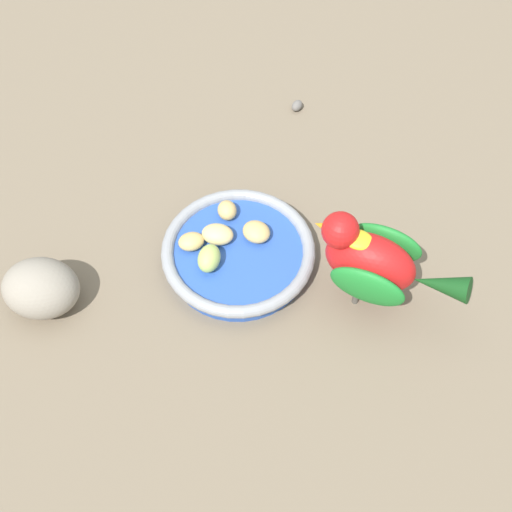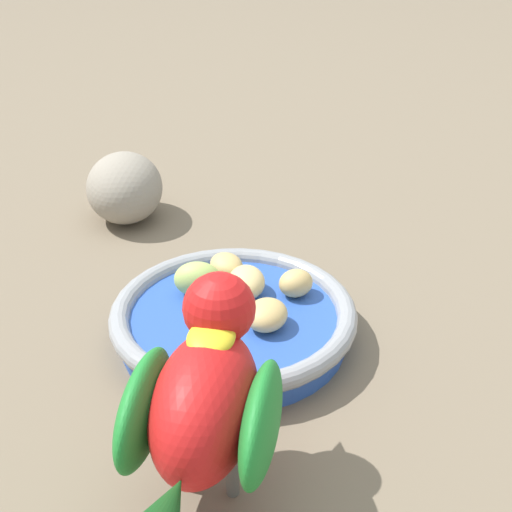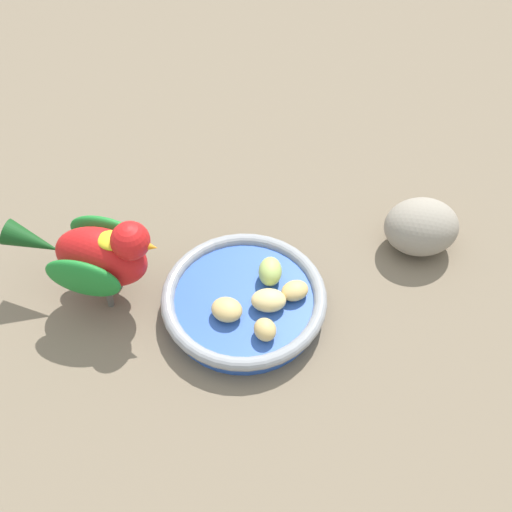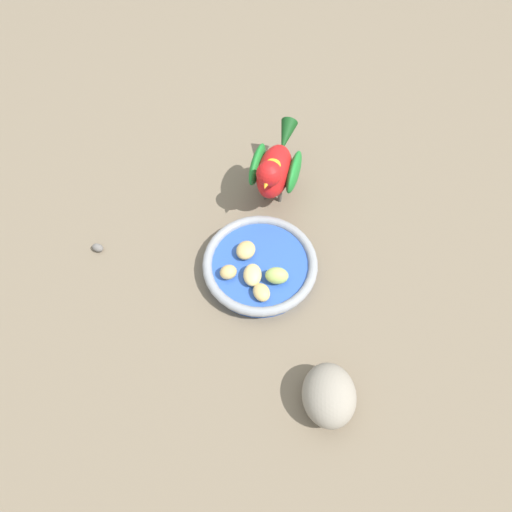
# 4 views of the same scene
# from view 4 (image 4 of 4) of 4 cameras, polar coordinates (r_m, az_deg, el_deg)

# --- Properties ---
(ground_plane) EXTENTS (4.00, 4.00, 0.00)m
(ground_plane) POSITION_cam_4_polar(r_m,az_deg,el_deg) (0.79, -0.92, -1.57)
(ground_plane) COLOR #756651
(feeding_bowl) EXTENTS (0.19, 0.19, 0.03)m
(feeding_bowl) POSITION_cam_4_polar(r_m,az_deg,el_deg) (0.77, 0.49, -1.13)
(feeding_bowl) COLOR #2D56B7
(feeding_bowl) RESTS_ON ground_plane
(apple_piece_0) EXTENTS (0.05, 0.05, 0.02)m
(apple_piece_0) POSITION_cam_4_polar(r_m,az_deg,el_deg) (0.77, -0.88, 0.78)
(apple_piece_0) COLOR tan
(apple_piece_0) RESTS_ON feeding_bowl
(apple_piece_1) EXTENTS (0.04, 0.04, 0.03)m
(apple_piece_1) POSITION_cam_4_polar(r_m,az_deg,el_deg) (0.74, 2.51, -2.36)
(apple_piece_1) COLOR #B2CC66
(apple_piece_1) RESTS_ON feeding_bowl
(apple_piece_2) EXTENTS (0.04, 0.04, 0.02)m
(apple_piece_2) POSITION_cam_4_polar(r_m,az_deg,el_deg) (0.74, -0.79, -2.35)
(apple_piece_2) COLOR #E5C67F
(apple_piece_2) RESTS_ON feeding_bowl
(apple_piece_3) EXTENTS (0.03, 0.03, 0.02)m
(apple_piece_3) POSITION_cam_4_polar(r_m,az_deg,el_deg) (0.75, -3.34, -1.93)
(apple_piece_3) COLOR tan
(apple_piece_3) RESTS_ON feeding_bowl
(apple_piece_4) EXTENTS (0.04, 0.03, 0.02)m
(apple_piece_4) POSITION_cam_4_polar(r_m,az_deg,el_deg) (0.73, 0.66, -4.37)
(apple_piece_4) COLOR tan
(apple_piece_4) RESTS_ON feeding_bowl
(parrot) EXTENTS (0.17, 0.12, 0.13)m
(parrot) POSITION_cam_4_polar(r_m,az_deg,el_deg) (0.82, 2.29, 10.47)
(parrot) COLOR #59544C
(parrot) RESTS_ON ground_plane
(rock_large) EXTENTS (0.10, 0.09, 0.07)m
(rock_large) POSITION_cam_4_polar(r_m,az_deg,el_deg) (0.68, 8.73, -16.16)
(rock_large) COLOR gray
(rock_large) RESTS_ON ground_plane
(pebble_0) EXTENTS (0.02, 0.02, 0.01)m
(pebble_0) POSITION_cam_4_polar(r_m,az_deg,el_deg) (0.85, -18.43, 0.95)
(pebble_0) COLOR slate
(pebble_0) RESTS_ON ground_plane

